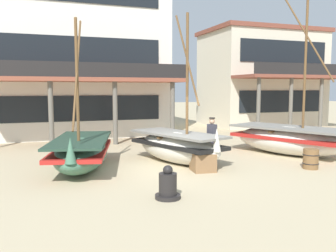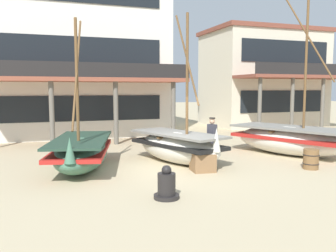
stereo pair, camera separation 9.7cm
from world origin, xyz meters
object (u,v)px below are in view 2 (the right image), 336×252
Objects in this scene: fisherman_by_hull at (212,139)px; harbor_building_main at (74,56)px; wooden_barrel at (311,159)px; harbor_building_annex at (263,78)px; fishing_boat_far_right at (178,146)px; capstan_winch at (167,186)px; fishing_boat_near_left at (81,152)px; cargo_crate at (203,162)px; fishing_boat_centre_large at (290,139)px.

harbor_building_main is at bearing 111.43° from fisherman_by_hull.
harbor_building_annex is (7.33, 14.03, 3.29)m from wooden_barrel.
fishing_boat_far_right reaches higher than capstan_winch.
fisherman_by_hull is (4.94, -0.10, 0.23)m from fishing_boat_near_left.
capstan_winch reaches higher than cargo_crate.
fishing_boat_centre_large is 5.09m from fishing_boat_far_right.
harbor_building_main is at bearing 94.01° from capstan_winch.
fisherman_by_hull reaches higher than capstan_winch.
fisherman_by_hull is at bearing -130.66° from harbor_building_annex.
fishing_boat_near_left reaches higher than wooden_barrel.
harbor_building_main reaches higher than cargo_crate.
capstan_winch reaches higher than wooden_barrel.
capstan_winch is at bearing -85.99° from harbor_building_main.
harbor_building_main is at bearing 104.40° from cargo_crate.
harbor_building_annex is at bearing 49.91° from cargo_crate.
cargo_crate is (-4.78, -1.62, -0.35)m from fishing_boat_centre_large.
capstan_winch is (-3.22, -4.01, -0.50)m from fisherman_by_hull.
fishing_boat_near_left is 3.05× the size of fisherman_by_hull.
wooden_barrel is at bearing 14.94° from capstan_winch.
fishing_boat_far_right is 0.63× the size of harbor_building_annex.
fishing_boat_far_right is at bearing 101.37° from cargo_crate.
harbor_building_main reaches higher than capstan_winch.
harbor_building_annex is at bearing 61.44° from fishing_boat_centre_large.
harbor_building_annex is (14.88, 11.47, 3.03)m from fishing_boat_near_left.
wooden_barrel is (7.55, -2.56, -0.25)m from fishing_boat_near_left.
fisherman_by_hull is 0.15× the size of harbor_building_main.
fishing_boat_far_right is at bearing -1.04° from fishing_boat_near_left.
harbor_building_annex reaches higher than fishing_boat_centre_large.
fishing_boat_centre_large is 9.76× the size of wooden_barrel.
cargo_crate is at bearing -78.63° from fishing_boat_far_right.
harbor_building_main reaches higher than wooden_barrel.
capstan_winch is at bearing -130.17° from harbor_building_annex.
fisherman_by_hull is at bearing -68.57° from harbor_building_main.
capstan_winch is at bearing -114.24° from fishing_boat_far_right.
fisherman_by_hull reaches higher than cargo_crate.
fishing_boat_centre_large is at bearing -118.56° from harbor_building_annex.
harbor_building_main is at bearing 104.83° from fishing_boat_far_right.
wooden_barrel is at bearing -31.91° from fishing_boat_far_right.
harbor_building_annex is (9.94, 11.57, 2.80)m from fisherman_by_hull.
fishing_boat_far_right reaches higher than wooden_barrel.
cargo_crate is at bearing -75.60° from harbor_building_main.
harbor_building_main is 1.28× the size of harbor_building_annex.
wooden_barrel is 0.06× the size of harbor_building_main.
capstan_winch is at bearing -165.06° from wooden_barrel.
capstan_winch is at bearing -128.74° from fisherman_by_hull.
fishing_boat_centre_large is 9.25× the size of cargo_crate.
fishing_boat_centre_large is 0.61× the size of harbor_building_main.
capstan_winch is at bearing -149.26° from fishing_boat_centre_large.
capstan_winch is 1.23× the size of wooden_barrel.
fishing_boat_centre_large is 8.05m from capstan_winch.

